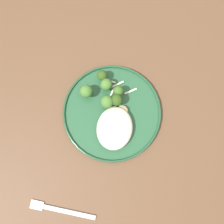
{
  "coord_description": "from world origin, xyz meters",
  "views": [
    {
      "loc": [
        0.12,
        -0.01,
        1.46
      ],
      "look_at": [
        0.0,
        -0.03,
        0.76
      ],
      "focal_mm": 39.42,
      "sensor_mm": 36.0,
      "label": 1
    }
  ],
  "objects_px": {
    "seared_scallop_tiny_bay": "(113,122)",
    "seared_scallop_rear_pale": "(114,111)",
    "seared_scallop_on_noodles": "(122,111)",
    "broccoli_floret_small_sprig": "(117,100)",
    "broccoli_floret_split_head": "(107,102)",
    "broccoli_floret_left_leaning": "(102,76)",
    "dinner_plate": "(112,113)",
    "broccoli_floret_rear_charred": "(118,91)",
    "seared_scallop_tilted_round": "(112,138)",
    "broccoli_floret_near_rim": "(106,85)",
    "dinner_fork": "(60,210)",
    "broccoli_floret_tall_stalk": "(86,91)"
  },
  "relations": [
    {
      "from": "seared_scallop_tilted_round",
      "to": "seared_scallop_tiny_bay",
      "type": "relative_size",
      "value": 0.72
    },
    {
      "from": "seared_scallop_tiny_bay",
      "to": "seared_scallop_rear_pale",
      "type": "xyz_separation_m",
      "value": [
        -0.03,
        -0.0,
        -0.0
      ]
    },
    {
      "from": "broccoli_floret_near_rim",
      "to": "seared_scallop_on_noodles",
      "type": "bearing_deg",
      "value": 41.0
    },
    {
      "from": "broccoli_floret_small_sprig",
      "to": "broccoli_floret_rear_charred",
      "type": "bearing_deg",
      "value": 178.21
    },
    {
      "from": "dinner_plate",
      "to": "broccoli_floret_small_sprig",
      "type": "relative_size",
      "value": 5.29
    },
    {
      "from": "seared_scallop_rear_pale",
      "to": "dinner_fork",
      "type": "xyz_separation_m",
      "value": [
        0.3,
        -0.1,
        -0.02
      ]
    },
    {
      "from": "seared_scallop_tiny_bay",
      "to": "broccoli_floret_split_head",
      "type": "distance_m",
      "value": 0.06
    },
    {
      "from": "dinner_fork",
      "to": "seared_scallop_tilted_round",
      "type": "bearing_deg",
      "value": 153.13
    },
    {
      "from": "broccoli_floret_left_leaning",
      "to": "dinner_fork",
      "type": "xyz_separation_m",
      "value": [
        0.39,
        -0.05,
        -0.04
      ]
    },
    {
      "from": "seared_scallop_tilted_round",
      "to": "seared_scallop_rear_pale",
      "type": "bearing_deg",
      "value": -174.87
    },
    {
      "from": "broccoli_floret_rear_charred",
      "to": "seared_scallop_tiny_bay",
      "type": "bearing_deg",
      "value": -0.43
    },
    {
      "from": "seared_scallop_tilted_round",
      "to": "broccoli_floret_split_head",
      "type": "xyz_separation_m",
      "value": [
        -0.1,
        -0.03,
        0.03
      ]
    },
    {
      "from": "broccoli_floret_tall_stalk",
      "to": "broccoli_floret_rear_charred",
      "type": "height_order",
      "value": "same"
    },
    {
      "from": "dinner_plate",
      "to": "seared_scallop_on_noodles",
      "type": "relative_size",
      "value": 9.76
    },
    {
      "from": "broccoli_floret_left_leaning",
      "to": "dinner_plate",
      "type": "bearing_deg",
      "value": 24.33
    },
    {
      "from": "seared_scallop_tilted_round",
      "to": "seared_scallop_tiny_bay",
      "type": "height_order",
      "value": "seared_scallop_tiny_bay"
    },
    {
      "from": "seared_scallop_tiny_bay",
      "to": "broccoli_floret_split_head",
      "type": "height_order",
      "value": "broccoli_floret_split_head"
    },
    {
      "from": "seared_scallop_rear_pale",
      "to": "broccoli_floret_rear_charred",
      "type": "xyz_separation_m",
      "value": [
        -0.06,
        0.0,
        0.02
      ]
    },
    {
      "from": "seared_scallop_tilted_round",
      "to": "broccoli_floret_left_leaning",
      "type": "height_order",
      "value": "broccoli_floret_left_leaning"
    },
    {
      "from": "seared_scallop_rear_pale",
      "to": "seared_scallop_on_noodles",
      "type": "height_order",
      "value": "same"
    },
    {
      "from": "broccoli_floret_small_sprig",
      "to": "broccoli_floret_near_rim",
      "type": "relative_size",
      "value": 1.14
    },
    {
      "from": "dinner_plate",
      "to": "dinner_fork",
      "type": "relative_size",
      "value": 1.55
    },
    {
      "from": "seared_scallop_tiny_bay",
      "to": "broccoli_floret_small_sprig",
      "type": "xyz_separation_m",
      "value": [
        -0.06,
        -0.0,
        0.02
      ]
    },
    {
      "from": "broccoli_floret_small_sprig",
      "to": "broccoli_floret_near_rim",
      "type": "xyz_separation_m",
      "value": [
        -0.04,
        -0.04,
        -0.01
      ]
    },
    {
      "from": "dinner_plate",
      "to": "seared_scallop_tiny_bay",
      "type": "relative_size",
      "value": 8.49
    },
    {
      "from": "dinner_plate",
      "to": "broccoli_floret_rear_charred",
      "type": "height_order",
      "value": "broccoli_floret_rear_charred"
    },
    {
      "from": "broccoli_floret_rear_charred",
      "to": "broccoli_floret_left_leaning",
      "type": "bearing_deg",
      "value": -126.4
    },
    {
      "from": "dinner_plate",
      "to": "seared_scallop_tiny_bay",
      "type": "xyz_separation_m",
      "value": [
        0.03,
        0.01,
        0.01
      ]
    },
    {
      "from": "dinner_plate",
      "to": "broccoli_floret_near_rim",
      "type": "bearing_deg",
      "value": -159.1
    },
    {
      "from": "seared_scallop_on_noodles",
      "to": "broccoli_floret_near_rim",
      "type": "relative_size",
      "value": 0.62
    },
    {
      "from": "seared_scallop_on_noodles",
      "to": "seared_scallop_tiny_bay",
      "type": "bearing_deg",
      "value": -28.31
    },
    {
      "from": "broccoli_floret_small_sprig",
      "to": "broccoli_floret_rear_charred",
      "type": "relative_size",
      "value": 1.05
    },
    {
      "from": "dinner_plate",
      "to": "broccoli_floret_split_head",
      "type": "relative_size",
      "value": 4.9
    },
    {
      "from": "dinner_plate",
      "to": "broccoli_floret_small_sprig",
      "type": "bearing_deg",
      "value": 165.94
    },
    {
      "from": "seared_scallop_on_noodles",
      "to": "dinner_fork",
      "type": "bearing_deg",
      "value": -22.84
    },
    {
      "from": "seared_scallop_rear_pale",
      "to": "broccoli_floret_near_rim",
      "type": "distance_m",
      "value": 0.08
    },
    {
      "from": "seared_scallop_tilted_round",
      "to": "broccoli_floret_near_rim",
      "type": "bearing_deg",
      "value": -164.47
    },
    {
      "from": "seared_scallop_on_noodles",
      "to": "broccoli_floret_rear_charred",
      "type": "relative_size",
      "value": 0.57
    },
    {
      "from": "seared_scallop_tiny_bay",
      "to": "dinner_fork",
      "type": "bearing_deg",
      "value": -22.01
    },
    {
      "from": "broccoli_floret_left_leaning",
      "to": "seared_scallop_rear_pale",
      "type": "bearing_deg",
      "value": 27.99
    },
    {
      "from": "broccoli_floret_left_leaning",
      "to": "seared_scallop_tiny_bay",
      "type": "bearing_deg",
      "value": 22.28
    },
    {
      "from": "seared_scallop_tilted_round",
      "to": "seared_scallop_on_noodles",
      "type": "bearing_deg",
      "value": 169.11
    },
    {
      "from": "broccoli_floret_small_sprig",
      "to": "broccoli_floret_split_head",
      "type": "relative_size",
      "value": 0.93
    },
    {
      "from": "broccoli_floret_small_sprig",
      "to": "broccoli_floret_split_head",
      "type": "bearing_deg",
      "value": -68.29
    },
    {
      "from": "seared_scallop_rear_pale",
      "to": "broccoli_floret_small_sprig",
      "type": "bearing_deg",
      "value": 175.99
    },
    {
      "from": "broccoli_floret_small_sprig",
      "to": "seared_scallop_on_noodles",
      "type": "bearing_deg",
      "value": 41.27
    },
    {
      "from": "seared_scallop_tiny_bay",
      "to": "seared_scallop_rear_pale",
      "type": "distance_m",
      "value": 0.03
    },
    {
      "from": "broccoli_floret_rear_charred",
      "to": "seared_scallop_on_noodles",
      "type": "bearing_deg",
      "value": 21.46
    },
    {
      "from": "broccoli_floret_split_head",
      "to": "broccoli_floret_left_leaning",
      "type": "relative_size",
      "value": 1.25
    },
    {
      "from": "broccoli_floret_near_rim",
      "to": "seared_scallop_rear_pale",
      "type": "bearing_deg",
      "value": 25.9
    }
  ]
}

